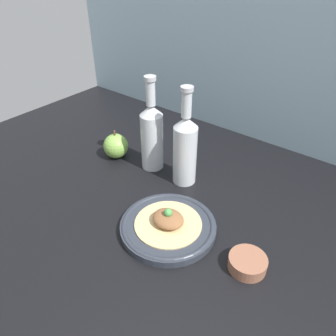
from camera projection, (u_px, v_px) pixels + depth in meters
ground_plane at (172, 215)px, 94.12cm from camera, size 180.00×110.00×4.00cm
wall_backsplash at (275, 27)px, 104.66cm from camera, size 180.00×3.00×80.00cm
plate at (168, 226)px, 85.74cm from camera, size 25.21×25.21×2.38cm
plated_food at (168, 220)px, 84.60cm from camera, size 17.65×17.65×5.08cm
cider_bottle_left at (152, 135)px, 104.08cm from camera, size 7.22×7.22×31.04cm
cider_bottle_right at (185, 148)px, 97.44cm from camera, size 7.22×7.22×31.04cm
apple at (116, 146)px, 113.36cm from camera, size 8.60×8.60×10.25cm
dipping_bowl at (247, 263)px, 75.50cm from camera, size 8.94×8.94×3.20cm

